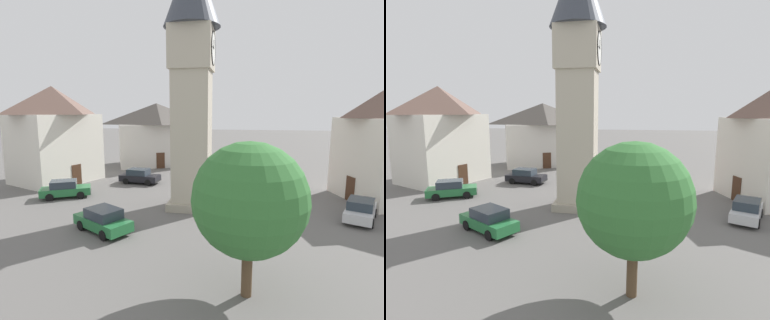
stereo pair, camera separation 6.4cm
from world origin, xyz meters
The scene contains 12 objects.
ground_plane centered at (0.00, 0.00, 0.00)m, with size 200.00×200.00×0.00m, color #605E5B.
clock_tower centered at (0.00, 0.00, 11.18)m, with size 4.17×4.17×19.19m.
car_blue_kerb centered at (-0.62, -11.42, 0.76)m, with size 3.40×4.44×1.53m.
car_silver_kerb centered at (5.87, -4.66, 0.76)m, with size 3.51×4.42×1.53m.
car_red_corner centered at (-6.79, -6.80, 0.76)m, with size 2.11×4.27×1.53m.
car_white_side centered at (-13.43, 3.84, 0.76)m, with size 4.28×2.12×1.53m.
car_black_far centered at (-5.27, 6.64, 0.76)m, with size 4.16×4.06×1.53m.
car_green_alley centered at (0.90, 12.05, 0.76)m, with size 4.46×3.25×1.53m.
pedestrian centered at (-4.23, 0.43, 1.01)m, with size 0.24×0.56×1.69m.
tree centered at (11.08, 4.25, 4.09)m, with size 4.61×4.61×6.41m.
building_terrace_right centered at (-6.24, -15.97, 5.14)m, with size 9.86×9.21×10.08m.
building_corner_back centered at (-18.07, -8.23, 4.38)m, with size 10.47×12.53×8.57m.
Camera 2 is at (22.70, 4.11, 7.54)m, focal length 28.21 mm.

